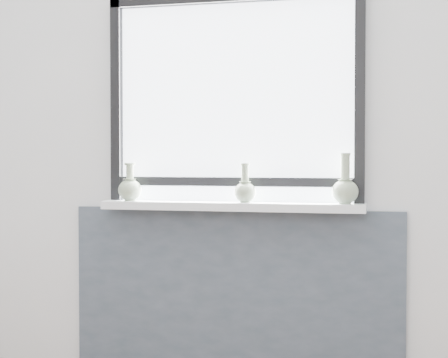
% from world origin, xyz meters
% --- Properties ---
extents(back_wall, '(3.60, 0.02, 2.60)m').
position_xyz_m(back_wall, '(0.00, 1.81, 1.30)').
color(back_wall, silver).
rests_on(back_wall, ground).
extents(apron_panel, '(1.70, 0.03, 0.86)m').
position_xyz_m(apron_panel, '(0.00, 1.78, 0.43)').
color(apron_panel, '#4B5364').
rests_on(apron_panel, ground).
extents(windowsill, '(1.32, 0.18, 0.04)m').
position_xyz_m(windowsill, '(0.00, 1.71, 0.88)').
color(windowsill, white).
rests_on(windowsill, apron_panel).
extents(window, '(1.30, 0.06, 1.05)m').
position_xyz_m(window, '(0.00, 1.77, 1.44)').
color(window, black).
rests_on(window, windowsill).
extents(vase_a, '(0.12, 0.12, 0.19)m').
position_xyz_m(vase_a, '(-0.53, 1.69, 0.97)').
color(vase_a, '#9BB08F').
rests_on(vase_a, windowsill).
extents(vase_b, '(0.11, 0.11, 0.19)m').
position_xyz_m(vase_b, '(0.07, 1.69, 0.96)').
color(vase_b, '#9BB08F').
rests_on(vase_b, windowsill).
extents(vase_c, '(0.13, 0.13, 0.24)m').
position_xyz_m(vase_c, '(0.56, 1.70, 0.98)').
color(vase_c, '#9BB08F').
rests_on(vase_c, windowsill).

